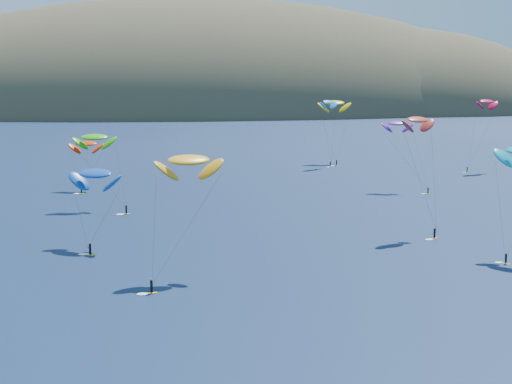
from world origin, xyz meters
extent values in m
ellipsoid|color=#3D3526|center=(20.00, 560.00, -12.60)|extent=(600.00, 300.00, 210.00)
ellipsoid|color=#3D3526|center=(-140.00, 590.00, -7.20)|extent=(340.00, 240.00, 120.00)
ellipsoid|color=#3D3526|center=(180.00, 540.00, -9.36)|extent=(320.00, 220.00, 156.00)
ellipsoid|color=#3D3526|center=(300.00, 580.00, -5.04)|extent=(240.00, 180.00, 84.00)
cube|color=yellow|center=(-39.82, 137.47, 0.04)|extent=(1.60, 0.64, 0.09)
cylinder|color=black|center=(-39.82, 137.47, 1.02)|extent=(0.37, 0.37, 1.67)
sphere|color=#8C6047|center=(-39.82, 137.47, 1.99)|extent=(0.28, 0.28, 0.28)
ellipsoid|color=red|center=(-38.88, 144.84, 12.12)|extent=(9.13, 5.10, 4.85)
cube|color=yellow|center=(-22.51, 50.58, 0.04)|extent=(1.61, 0.73, 0.09)
cylinder|color=black|center=(-22.51, 50.58, 1.02)|extent=(0.36, 0.36, 1.66)
sphere|color=#8C6047|center=(-22.51, 50.58, 1.98)|extent=(0.28, 0.28, 0.28)
ellipsoid|color=orange|center=(-16.55, 60.42, 17.39)|extent=(10.59, 6.36, 5.53)
cube|color=yellow|center=(-27.72, 108.51, 0.04)|extent=(1.65, 0.54, 0.09)
cylinder|color=black|center=(-27.72, 108.51, 1.07)|extent=(0.38, 0.38, 1.74)
sphere|color=#8C6047|center=(-27.72, 108.51, 2.07)|extent=(0.29, 0.29, 0.29)
ellipsoid|color=#33AF09|center=(-34.59, 117.87, 16.09)|extent=(9.32, 4.65, 5.10)
cube|color=yellow|center=(36.09, 180.15, 0.04)|extent=(1.31, 1.12, 0.07)
cylinder|color=black|center=(36.09, 180.15, 0.88)|extent=(0.32, 0.32, 1.44)
sphere|color=#8C6047|center=(36.09, 180.15, 1.72)|extent=(0.24, 0.24, 0.24)
ellipsoid|color=#1A8FE2|center=(35.75, 182.53, 21.14)|extent=(8.37, 7.53, 4.32)
cube|color=yellow|center=(33.76, 57.98, 0.04)|extent=(1.18, 1.30, 0.08)
cylinder|color=black|center=(33.76, 57.98, 0.90)|extent=(0.32, 0.32, 1.46)
sphere|color=#8C6047|center=(33.76, 57.98, 1.74)|extent=(0.25, 0.25, 0.25)
cube|color=yellow|center=(47.20, 124.05, 0.04)|extent=(1.39, 0.69, 0.07)
cylinder|color=black|center=(47.20, 124.05, 0.87)|extent=(0.31, 0.31, 1.42)
sphere|color=#8C6047|center=(47.20, 124.05, 1.70)|extent=(0.24, 0.24, 0.24)
ellipsoid|color=#6B1698|center=(41.67, 132.74, 17.44)|extent=(8.43, 5.38, 4.35)
cube|color=yellow|center=(74.78, 161.09, 0.04)|extent=(1.34, 0.85, 0.07)
cylinder|color=black|center=(74.78, 161.09, 0.85)|extent=(0.30, 0.30, 1.39)
sphere|color=#8C6047|center=(74.78, 161.09, 1.65)|extent=(0.23, 0.23, 0.23)
ellipsoid|color=#C20634|center=(81.73, 164.41, 21.70)|extent=(9.73, 7.23, 4.93)
cube|color=yellow|center=(29.35, 76.47, 0.04)|extent=(1.63, 1.15, 0.09)
cylinder|color=black|center=(29.35, 76.47, 1.05)|extent=(0.37, 0.37, 1.71)
sphere|color=#8C6047|center=(29.35, 76.47, 2.04)|extent=(0.29, 0.29, 0.29)
ellipsoid|color=#B12A22|center=(27.56, 82.31, 21.65)|extent=(8.61, 6.85, 4.36)
cube|color=yellow|center=(-32.61, 73.36, 0.05)|extent=(1.65, 1.30, 0.09)
cylinder|color=black|center=(-32.61, 73.36, 1.08)|extent=(0.39, 0.39, 1.77)
sphere|color=#8C6047|center=(-32.61, 73.36, 2.11)|extent=(0.30, 0.30, 0.30)
ellipsoid|color=#104399|center=(-31.90, 80.86, 12.86)|extent=(11.14, 9.54, 5.69)
cube|color=yellow|center=(38.81, 182.56, 0.04)|extent=(1.54, 0.55, 0.08)
cylinder|color=black|center=(38.81, 182.56, 0.99)|extent=(0.36, 0.36, 1.62)
sphere|color=#8C6047|center=(38.81, 182.56, 1.93)|extent=(0.27, 0.27, 0.27)
ellipsoid|color=#D0B109|center=(40.48, 193.09, 20.41)|extent=(11.14, 5.82, 6.02)
camera|label=1|loc=(-22.16, -45.66, 30.05)|focal=50.00mm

